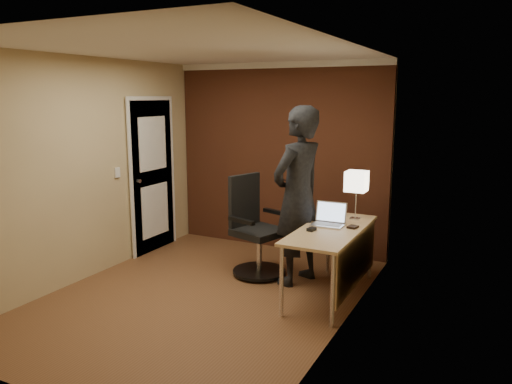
% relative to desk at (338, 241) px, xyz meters
% --- Properties ---
extents(room, '(4.00, 4.00, 4.00)m').
position_rel_desk_xyz_m(room, '(-1.53, 0.92, 0.77)').
color(room, brown).
rests_on(room, ground).
extents(desk, '(0.60, 1.50, 0.73)m').
position_rel_desk_xyz_m(desk, '(0.00, 0.00, 0.00)').
color(desk, tan).
rests_on(desk, ground).
extents(desk_lamp, '(0.22, 0.22, 0.54)m').
position_rel_desk_xyz_m(desk_lamp, '(0.04, 0.49, 0.55)').
color(desk_lamp, silver).
rests_on(desk_lamp, desk).
extents(laptop, '(0.34, 0.27, 0.23)m').
position_rel_desk_xyz_m(laptop, '(-0.14, 0.14, 0.19)').
color(laptop, silver).
rests_on(laptop, desk).
extents(mouse, '(0.08, 0.11, 0.03)m').
position_rel_desk_xyz_m(mouse, '(-0.22, -0.18, 0.14)').
color(mouse, black).
rests_on(mouse, desk).
extents(wallet, '(0.11, 0.12, 0.02)m').
position_rel_desk_xyz_m(wallet, '(0.12, 0.12, 0.14)').
color(wallet, black).
rests_on(wallet, desk).
extents(office_chair, '(0.65, 0.72, 1.14)m').
position_rel_desk_xyz_m(office_chair, '(-1.07, 0.24, -0.10)').
color(office_chair, black).
rests_on(office_chair, ground).
extents(person, '(0.67, 0.83, 1.97)m').
position_rel_desk_xyz_m(person, '(-0.53, 0.22, 0.38)').
color(person, black).
rests_on(person, ground).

